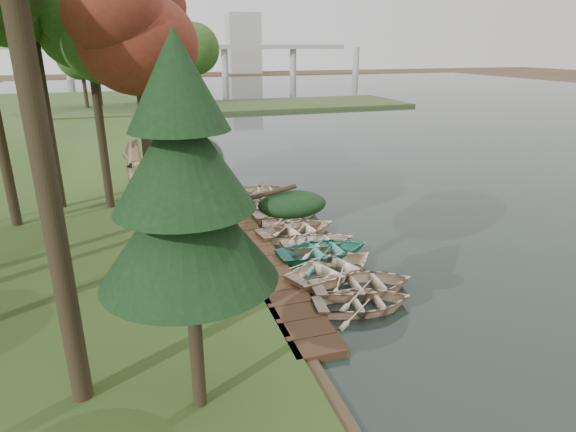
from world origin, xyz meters
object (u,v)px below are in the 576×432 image
object	(u,v)px
rowboat_1	(363,282)
rowboat_2	(334,266)
stored_rowboat	(138,190)
boardwalk	(254,250)
rowboat_0	(363,300)
pine_tree	(184,188)

from	to	relation	value
rowboat_1	rowboat_2	bearing A→B (deg)	23.07
stored_rowboat	boardwalk	bearing A→B (deg)	-131.91
rowboat_1	stored_rowboat	xyz separation A→B (m)	(-7.30, 13.83, 0.19)
rowboat_0	stored_rowboat	world-z (taller)	stored_rowboat
rowboat_1	rowboat_2	xyz separation A→B (m)	(-0.49, 1.48, 0.02)
boardwalk	pine_tree	size ratio (longest dim) A/B	1.90
rowboat_0	stored_rowboat	size ratio (longest dim) A/B	1.07
rowboat_2	pine_tree	bearing A→B (deg)	112.42
rowboat_0	rowboat_1	distance (m)	1.19
boardwalk	rowboat_0	bearing A→B (deg)	-68.05
rowboat_0	rowboat_1	xyz separation A→B (m)	(0.51, 1.07, 0.04)
rowboat_0	rowboat_2	size ratio (longest dim) A/B	0.84
rowboat_0	stored_rowboat	xyz separation A→B (m)	(-6.79, 14.90, 0.23)
boardwalk	pine_tree	bearing A→B (deg)	-111.72
rowboat_1	pine_tree	xyz separation A→B (m)	(-6.35, -4.20, 5.22)
boardwalk	pine_tree	world-z (taller)	pine_tree
pine_tree	rowboat_0	bearing A→B (deg)	28.17
rowboat_1	stored_rowboat	distance (m)	15.64
rowboat_1	stored_rowboat	size ratio (longest dim) A/B	1.19
stored_rowboat	pine_tree	xyz separation A→B (m)	(0.95, -18.04, 5.03)
pine_tree	stored_rowboat	bearing A→B (deg)	93.01
rowboat_2	boardwalk	bearing A→B (deg)	14.41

